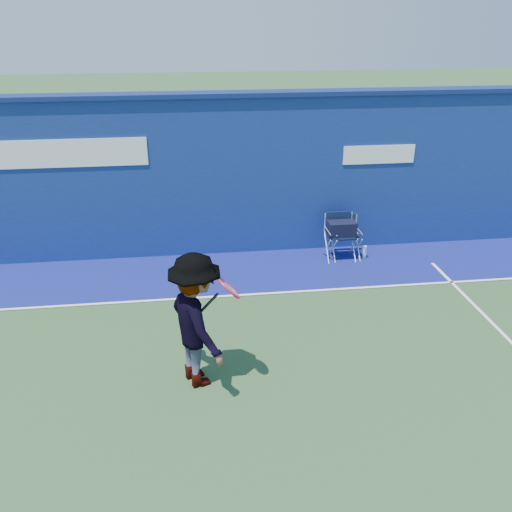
{
  "coord_description": "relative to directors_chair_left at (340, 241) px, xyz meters",
  "views": [
    {
      "loc": [
        -0.03,
        -4.85,
        4.41
      ],
      "look_at": [
        0.92,
        2.6,
        1.0
      ],
      "focal_mm": 38.0,
      "sensor_mm": 36.0,
      "label": 1
    }
  ],
  "objects": [
    {
      "name": "ground",
      "position": [
        -2.8,
        -4.48,
        -0.37
      ],
      "size": [
        80.0,
        80.0,
        0.0
      ],
      "primitive_type": "plane",
      "color": "#2D4F2A",
      "rests_on": "ground"
    },
    {
      "name": "stadium_wall",
      "position": [
        -2.81,
        0.72,
        1.18
      ],
      "size": [
        24.0,
        0.5,
        3.08
      ],
      "color": "navy",
      "rests_on": "ground"
    },
    {
      "name": "out_of_bounds_strip",
      "position": [
        -2.8,
        -0.38,
        -0.36
      ],
      "size": [
        24.0,
        1.8,
        0.01
      ],
      "primitive_type": "cube",
      "color": "navy",
      "rests_on": "ground"
    },
    {
      "name": "court_lines",
      "position": [
        -2.8,
        -3.88,
        -0.36
      ],
      "size": [
        24.0,
        12.0,
        0.01
      ],
      "color": "white",
      "rests_on": "out_of_bounds_strip"
    },
    {
      "name": "directors_chair_left",
      "position": [
        0.0,
        0.0,
        0.0
      ],
      "size": [
        0.53,
        0.47,
        0.88
      ],
      "color": "silver",
      "rests_on": "ground"
    },
    {
      "name": "directors_chair_right",
      "position": [
        0.12,
        0.03,
        -0.11
      ],
      "size": [
        0.49,
        0.44,
        0.82
      ],
      "color": "silver",
      "rests_on": "ground"
    },
    {
      "name": "water_bottle",
      "position": [
        0.49,
        -0.05,
        -0.24
      ],
      "size": [
        0.07,
        0.07,
        0.25
      ],
      "primitive_type": "cylinder",
      "color": "white",
      "rests_on": "ground"
    },
    {
      "name": "tennis_player",
      "position": [
        -2.83,
        -3.5,
        0.53
      ],
      "size": [
        1.1,
        1.33,
        1.79
      ],
      "color": "#EA4738",
      "rests_on": "ground"
    }
  ]
}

